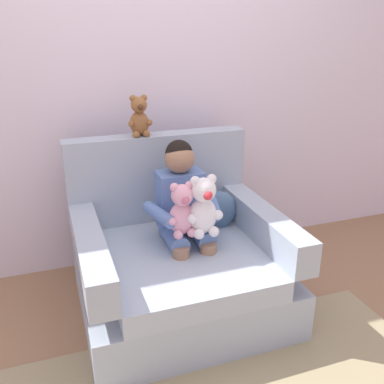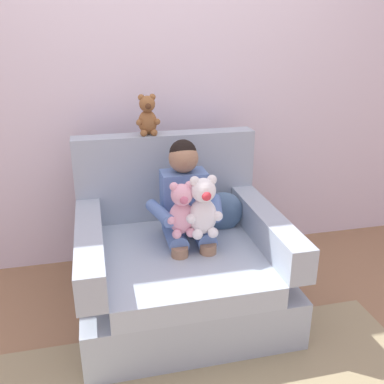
# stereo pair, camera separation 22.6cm
# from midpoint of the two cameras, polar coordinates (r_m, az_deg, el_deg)

# --- Properties ---
(ground_plane) EXTENTS (8.00, 8.00, 0.00)m
(ground_plane) POSITION_cam_midpoint_polar(r_m,az_deg,el_deg) (2.66, 1.05, -15.12)
(ground_plane) COLOR #936D4C
(back_wall) EXTENTS (6.00, 0.10, 2.60)m
(back_wall) POSITION_cam_midpoint_polar(r_m,az_deg,el_deg) (2.89, -2.58, 15.74)
(back_wall) COLOR silver
(back_wall) RESTS_ON ground
(armchair) EXTENTS (1.13, 1.04, 0.96)m
(armchair) POSITION_cam_midpoint_polar(r_m,az_deg,el_deg) (2.54, 0.80, -9.16)
(armchair) COLOR #9EADBC
(armchair) RESTS_ON ground
(seated_child) EXTENTS (0.45, 0.39, 0.82)m
(seated_child) POSITION_cam_midpoint_polar(r_m,az_deg,el_deg) (2.44, 1.87, -1.87)
(seated_child) COLOR #597AB7
(seated_child) RESTS_ON armchair
(plush_white) EXTENTS (0.20, 0.16, 0.34)m
(plush_white) POSITION_cam_midpoint_polar(r_m,az_deg,el_deg) (2.28, 4.34, -2.17)
(plush_white) COLOR white
(plush_white) RESTS_ON armchair
(plush_pink) EXTENTS (0.18, 0.15, 0.30)m
(plush_pink) POSITION_cam_midpoint_polar(r_m,az_deg,el_deg) (2.29, 1.48, -2.52)
(plush_pink) COLOR #EAA8BC
(plush_pink) RESTS_ON armchair
(plush_brown_on_backrest) EXTENTS (0.15, 0.12, 0.25)m
(plush_brown_on_backrest) POSITION_cam_midpoint_polar(r_m,az_deg,el_deg) (2.60, -3.45, 10.04)
(plush_brown_on_backrest) COLOR brown
(plush_brown_on_backrest) RESTS_ON armchair
(throw_pillow) EXTENTS (0.27, 0.14, 0.26)m
(throw_pillow) POSITION_cam_midpoint_polar(r_m,az_deg,el_deg) (2.65, 6.49, -2.74)
(throw_pillow) COLOR slate
(throw_pillow) RESTS_ON armchair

